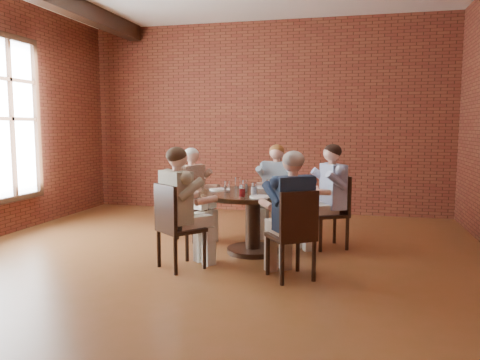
% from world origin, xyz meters
% --- Properties ---
extents(floor, '(7.00, 7.00, 0.00)m').
position_xyz_m(floor, '(0.00, 0.00, 0.00)').
color(floor, brown).
rests_on(floor, ground).
extents(wall_back, '(7.00, 0.00, 7.00)m').
position_xyz_m(wall_back, '(0.00, 3.50, 1.70)').
color(wall_back, brown).
rests_on(wall_back, ground).
extents(dining_table, '(1.27, 1.27, 0.75)m').
position_xyz_m(dining_table, '(0.39, 0.65, 0.53)').
color(dining_table, black).
rests_on(dining_table, floor).
extents(chair_a, '(0.57, 0.57, 0.93)m').
position_xyz_m(chair_a, '(1.35, 1.15, 0.51)').
color(chair_a, black).
rests_on(chair_a, floor).
extents(diner_a, '(0.81, 0.76, 1.32)m').
position_xyz_m(diner_a, '(1.28, 1.11, 0.66)').
color(diner_a, '#3E58A2').
rests_on(diner_a, floor).
extents(chair_b, '(0.45, 0.45, 0.91)m').
position_xyz_m(chair_b, '(0.52, 1.72, 0.50)').
color(chair_b, black).
rests_on(chair_b, floor).
extents(diner_b, '(0.57, 0.67, 1.29)m').
position_xyz_m(diner_b, '(0.52, 1.65, 0.64)').
color(diner_b, '#7D8F9F').
rests_on(diner_b, floor).
extents(chair_c, '(0.52, 0.52, 0.89)m').
position_xyz_m(chair_c, '(-0.60, 1.18, 0.49)').
color(chair_c, black).
rests_on(chair_c, floor).
extents(diner_c, '(0.74, 0.70, 1.25)m').
position_xyz_m(diner_c, '(-0.53, 1.14, 0.62)').
color(diner_c, brown).
rests_on(diner_c, floor).
extents(chair_d, '(0.59, 0.59, 0.93)m').
position_xyz_m(chair_d, '(-0.29, -0.21, 0.51)').
color(chair_d, black).
rests_on(chair_d, floor).
extents(diner_d, '(0.81, 0.82, 1.32)m').
position_xyz_m(diner_d, '(-0.24, -0.14, 0.66)').
color(diner_d, tan).
rests_on(diner_d, floor).
extents(chair_e, '(0.57, 0.57, 0.92)m').
position_xyz_m(chair_e, '(1.01, -0.28, 0.50)').
color(chair_e, black).
rests_on(chair_e, floor).
extents(diner_e, '(0.77, 0.80, 1.30)m').
position_xyz_m(diner_e, '(0.96, -0.21, 0.65)').
color(diner_e, '#1B2E4D').
rests_on(diner_e, floor).
extents(plate_a, '(0.26, 0.26, 0.01)m').
position_xyz_m(plate_a, '(0.81, 0.69, 0.76)').
color(plate_a, white).
rests_on(plate_a, dining_table).
extents(plate_b, '(0.26, 0.26, 0.01)m').
position_xyz_m(plate_b, '(0.46, 1.10, 0.76)').
color(plate_b, white).
rests_on(plate_b, dining_table).
extents(plate_c, '(0.26, 0.26, 0.01)m').
position_xyz_m(plate_c, '(-0.05, 0.73, 0.76)').
color(plate_c, white).
rests_on(plate_c, dining_table).
extents(plate_d, '(0.26, 0.26, 0.01)m').
position_xyz_m(plate_d, '(0.57, 0.25, 0.76)').
color(plate_d, white).
rests_on(plate_d, dining_table).
extents(glass_a, '(0.07, 0.07, 0.14)m').
position_xyz_m(glass_a, '(0.65, 0.66, 0.82)').
color(glass_a, white).
rests_on(glass_a, dining_table).
extents(glass_b, '(0.07, 0.07, 0.14)m').
position_xyz_m(glass_b, '(0.57, 0.81, 0.82)').
color(glass_b, white).
rests_on(glass_b, dining_table).
extents(glass_c, '(0.07, 0.07, 0.14)m').
position_xyz_m(glass_c, '(0.12, 0.97, 0.82)').
color(glass_c, white).
rests_on(glass_c, dining_table).
extents(glass_d, '(0.07, 0.07, 0.14)m').
position_xyz_m(glass_d, '(0.28, 0.69, 0.82)').
color(glass_d, white).
rests_on(glass_d, dining_table).
extents(glass_e, '(0.07, 0.07, 0.14)m').
position_xyz_m(glass_e, '(0.09, 0.55, 0.82)').
color(glass_e, white).
rests_on(glass_e, dining_table).
extents(glass_f, '(0.07, 0.07, 0.14)m').
position_xyz_m(glass_f, '(0.35, 0.26, 0.82)').
color(glass_f, white).
rests_on(glass_f, dining_table).
extents(glass_g, '(0.07, 0.07, 0.14)m').
position_xyz_m(glass_g, '(0.44, 0.46, 0.82)').
color(glass_g, white).
rests_on(glass_g, dining_table).
extents(smartphone, '(0.11, 0.15, 0.01)m').
position_xyz_m(smartphone, '(0.70, 0.21, 0.75)').
color(smartphone, black).
rests_on(smartphone, dining_table).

